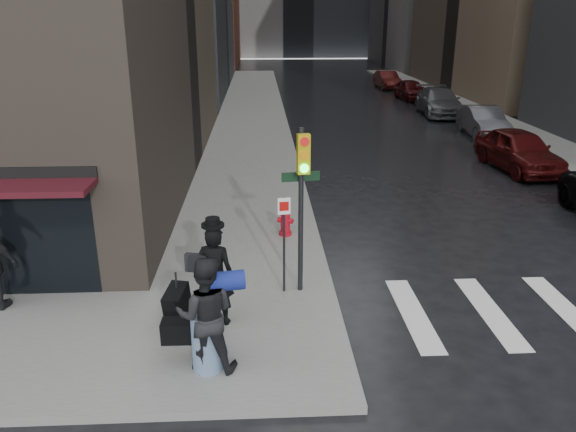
% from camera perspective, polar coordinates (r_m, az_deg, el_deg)
% --- Properties ---
extents(ground, '(140.00, 140.00, 0.00)m').
position_cam_1_polar(ground, '(10.65, -4.92, -12.99)').
color(ground, black).
rests_on(ground, ground).
extents(sidewalk_left, '(4.00, 50.00, 0.15)m').
position_cam_1_polar(sidewalk_left, '(36.40, -3.64, 10.78)').
color(sidewalk_left, slate).
rests_on(sidewalk_left, ground).
extents(sidewalk_right, '(3.00, 50.00, 0.15)m').
position_cam_1_polar(sidewalk_right, '(38.67, 17.15, 10.50)').
color(sidewalk_right, slate).
rests_on(sidewalk_right, ground).
extents(man_overcoat, '(1.34, 1.04, 2.18)m').
position_cam_1_polar(man_overcoat, '(10.66, -8.18, -6.52)').
color(man_overcoat, black).
rests_on(man_overcoat, ground).
extents(man_jeans, '(1.44, 0.78, 2.02)m').
position_cam_1_polar(man_jeans, '(9.34, -8.40, -9.87)').
color(man_jeans, black).
rests_on(man_jeans, ground).
extents(traffic_light, '(0.87, 0.47, 3.52)m').
position_cam_1_polar(traffic_light, '(11.30, 1.26, 2.65)').
color(traffic_light, black).
rests_on(traffic_light, ground).
extents(fire_hydrant, '(0.44, 0.33, 0.76)m').
position_cam_1_polar(fire_hydrant, '(15.02, -0.27, -0.72)').
color(fire_hydrant, '#A80A18').
rests_on(fire_hydrant, ground).
extents(parked_car_1, '(2.22, 4.79, 1.59)m').
position_cam_1_polar(parked_car_1, '(23.69, 22.41, 6.22)').
color(parked_car_1, '#3D0C0C').
rests_on(parked_car_1, ground).
extents(parked_car_2, '(1.82, 4.52, 1.46)m').
position_cam_1_polar(parked_car_2, '(29.91, 19.22, 9.04)').
color(parked_car_2, '#3E3D42').
rests_on(parked_car_2, ground).
extents(parked_car_3, '(2.59, 5.57, 1.57)m').
position_cam_1_polar(parked_car_3, '(35.80, 15.10, 11.16)').
color(parked_car_3, '#48484D').
rests_on(parked_car_3, ground).
extents(parked_car_4, '(1.85, 4.19, 1.40)m').
position_cam_1_polar(parked_car_4, '(41.91, 12.36, 12.43)').
color(parked_car_4, '#400C0F').
rests_on(parked_car_4, ground).
extents(parked_car_5, '(1.65, 4.24, 1.38)m').
position_cam_1_polar(parked_car_5, '(48.06, 10.04, 13.46)').
color(parked_car_5, '#3D0E0C').
rests_on(parked_car_5, ground).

